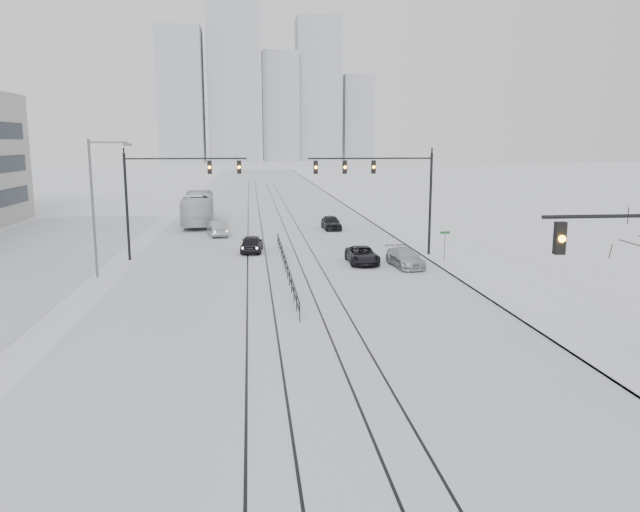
{
  "coord_description": "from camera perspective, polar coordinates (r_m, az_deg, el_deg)",
  "views": [
    {
      "loc": [
        -2.33,
        -11.77,
        8.83
      ],
      "look_at": [
        1.1,
        18.71,
        3.2
      ],
      "focal_mm": 35.0,
      "sensor_mm": 36.0,
      "label": 1
    }
  ],
  "objects": [
    {
      "name": "road",
      "position": [
        72.34,
        -4.53,
        3.37
      ],
      "size": [
        22.0,
        260.0,
        0.02
      ],
      "primitive_type": "cube",
      "color": "silver",
      "rests_on": "ground"
    },
    {
      "name": "median_fence",
      "position": [
        42.65,
        -3.16,
        -0.84
      ],
      "size": [
        0.06,
        24.0,
        1.0
      ],
      "color": "black",
      "rests_on": "ground"
    },
    {
      "name": "traffic_mast_ne",
      "position": [
        48.02,
        6.25,
        6.68
      ],
      "size": [
        9.6,
        0.37,
        8.0
      ],
      "color": "black",
      "rests_on": "ground"
    },
    {
      "name": "sidewalk_east",
      "position": [
        74.01,
        5.99,
        3.56
      ],
      "size": [
        5.0,
        260.0,
        0.16
      ],
      "primitive_type": "cube",
      "color": "silver",
      "rests_on": "ground"
    },
    {
      "name": "sedan_sb_inner",
      "position": [
        50.74,
        -6.26,
        1.14
      ],
      "size": [
        2.01,
        4.31,
        1.43
      ],
      "primitive_type": "imported",
      "rotation": [
        0.0,
        0.0,
        3.06
      ],
      "color": "black",
      "rests_on": "ground"
    },
    {
      "name": "sedan_nb_right",
      "position": [
        44.92,
        7.79,
        -0.18
      ],
      "size": [
        2.31,
        4.7,
        1.31
      ],
      "primitive_type": "imported",
      "rotation": [
        0.0,
        0.0,
        0.11
      ],
      "color": "#ADAFB5",
      "rests_on": "ground"
    },
    {
      "name": "tram_rails",
      "position": [
        52.56,
        -3.78,
        0.73
      ],
      "size": [
        5.3,
        180.0,
        0.01
      ],
      "color": "black",
      "rests_on": "ground"
    },
    {
      "name": "sedan_sb_outer",
      "position": [
        60.01,
        -9.36,
        2.5
      ],
      "size": [
        2.34,
        4.62,
        1.45
      ],
      "primitive_type": "imported",
      "rotation": [
        0.0,
        0.0,
        3.33
      ],
      "color": "#A4A7AB",
      "rests_on": "ground"
    },
    {
      "name": "curb",
      "position": [
        73.53,
        4.13,
        3.53
      ],
      "size": [
        0.1,
        260.0,
        0.12
      ],
      "primitive_type": "cube",
      "color": "gray",
      "rests_on": "ground"
    },
    {
      "name": "traffic_mast_nw",
      "position": [
        48.27,
        -13.85,
        6.24
      ],
      "size": [
        9.1,
        0.37,
        8.0
      ],
      "color": "black",
      "rests_on": "ground"
    },
    {
      "name": "parking_strip",
      "position": [
        50.76,
        -26.67,
        -0.72
      ],
      "size": [
        14.0,
        60.0,
        0.03
      ],
      "primitive_type": "cube",
      "color": "silver",
      "rests_on": "ground"
    },
    {
      "name": "street_sign",
      "position": [
        46.55,
        11.34,
        1.27
      ],
      "size": [
        0.7,
        0.06,
        2.4
      ],
      "color": "#595B60",
      "rests_on": "ground"
    },
    {
      "name": "street_light_west",
      "position": [
        43.07,
        -19.72,
        4.97
      ],
      "size": [
        2.73,
        0.25,
        9.0
      ],
      "color": "#595B60",
      "rests_on": "ground"
    },
    {
      "name": "sedan_nb_far",
      "position": [
        63.57,
        1.03,
        3.07
      ],
      "size": [
        1.88,
        4.27,
        1.43
      ],
      "primitive_type": "imported",
      "rotation": [
        0.0,
        0.0,
        0.05
      ],
      "color": "black",
      "rests_on": "ground"
    },
    {
      "name": "sedan_nb_front",
      "position": [
        45.78,
        3.88,
        0.05
      ],
      "size": [
        2.07,
        4.49,
        1.25
      ],
      "primitive_type": "imported",
      "rotation": [
        0.0,
        0.0,
        -0.0
      ],
      "color": "black",
      "rests_on": "ground"
    },
    {
      "name": "box_truck",
      "position": [
        68.58,
        -11.08,
        4.26
      ],
      "size": [
        3.24,
        12.45,
        3.45
      ],
      "primitive_type": "imported",
      "rotation": [
        0.0,
        0.0,
        3.17
      ],
      "color": "silver",
      "rests_on": "ground"
    },
    {
      "name": "skyline",
      "position": [
        286.32,
        -5.09,
        14.74
      ],
      "size": [
        96.0,
        48.0,
        72.0
      ],
      "color": "#9BA0AA",
      "rests_on": "ground"
    }
  ]
}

